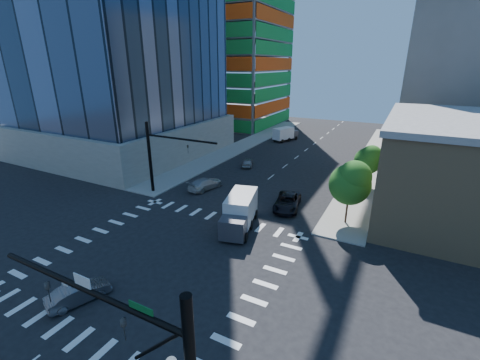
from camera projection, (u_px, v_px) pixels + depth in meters
The scene contains 14 objects.
ground at pixel (164, 260), 27.44m from camera, with size 160.00×160.00×0.00m, color black.
road_markings at pixel (164, 259), 27.43m from camera, with size 20.00×20.00×0.01m, color silver.
sidewalk_ne at pixel (374, 160), 55.30m from camera, with size 5.00×60.00×0.15m, color gray.
sidewalk_nw at pixel (244, 145), 66.17m from camera, with size 5.00×60.00×0.15m, color gray.
construction_building at pixel (232, 27), 82.56m from camera, with size 25.16×34.50×70.60m.
signal_mast_nw at pixel (159, 152), 39.49m from camera, with size 10.20×0.40×9.00m.
tree_south at pixel (351, 182), 31.92m from camera, with size 4.16×4.16×6.82m.
tree_north at pixel (369, 159), 42.03m from camera, with size 3.54×3.52×5.78m.
car_nb_far at pixel (287, 202), 36.90m from camera, with size 2.66×5.77×1.60m, color black.
car_sb_near at pixel (205, 184), 42.69m from camera, with size 2.11×5.19×1.51m, color silver.
car_sb_mid at pixel (248, 162), 52.22m from camera, with size 1.58×3.94×1.34m, color gray.
car_sb_cross at pixel (79, 293), 22.40m from camera, with size 1.45×4.17×1.37m, color #515055.
box_truck_near at pixel (239, 215), 32.09m from camera, with size 4.20×6.81×3.33m.
box_truck_far at pixel (286, 135), 69.46m from camera, with size 4.24×6.01×2.90m.
Camera 1 is at (16.64, -17.78, 15.77)m, focal length 24.00 mm.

